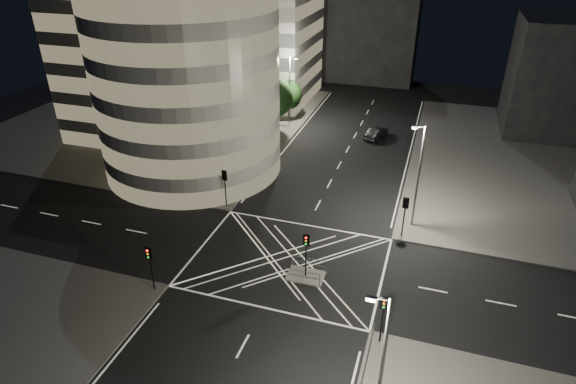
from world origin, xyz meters
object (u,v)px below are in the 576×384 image
(traffic_signal_fl, at_px, (225,182))
(traffic_signal_nl, at_px, (150,260))
(street_lamp_left_near, at_px, (238,137))
(central_island, at_px, (306,276))
(traffic_signal_nr, at_px, (383,310))
(sedan, at_px, (376,133))
(traffic_signal_fr, at_px, (405,210))
(street_lamp_right_near, at_px, (381,368))
(traffic_signal_island, at_px, (306,247))
(street_lamp_right_far, at_px, (418,174))
(street_lamp_left_far, at_px, (290,90))

(traffic_signal_fl, bearing_deg, traffic_signal_nl, -90.00)
(street_lamp_left_near, bearing_deg, central_island, -49.73)
(traffic_signal_nr, bearing_deg, sedan, 99.21)
(traffic_signal_fr, height_order, sedan, traffic_signal_fr)
(central_island, bearing_deg, sedan, 88.45)
(street_lamp_left_near, relative_size, street_lamp_right_near, 1.00)
(traffic_signal_island, relative_size, street_lamp_right_far, 0.40)
(central_island, bearing_deg, street_lamp_left_near, 130.27)
(central_island, relative_size, sedan, 0.66)
(traffic_signal_nr, relative_size, street_lamp_left_far, 0.40)
(central_island, distance_m, sedan, 31.40)
(traffic_signal_nl, relative_size, traffic_signal_nr, 1.00)
(traffic_signal_fr, distance_m, street_lamp_right_far, 3.48)
(street_lamp_left_near, distance_m, street_lamp_right_far, 19.11)
(central_island, bearing_deg, street_lamp_right_far, 54.70)
(traffic_signal_nr, xyz_separation_m, street_lamp_left_near, (-18.24, 18.80, 2.63))
(central_island, bearing_deg, traffic_signal_island, 0.00)
(traffic_signal_island, bearing_deg, street_lamp_left_near, 130.27)
(traffic_signal_nr, height_order, sedan, traffic_signal_nr)
(traffic_signal_island, distance_m, street_lamp_right_far, 13.13)
(traffic_signal_nl, relative_size, street_lamp_left_near, 0.40)
(traffic_signal_island, height_order, street_lamp_right_near, street_lamp_right_near)
(street_lamp_left_near, xyz_separation_m, street_lamp_left_far, (0.00, 18.00, 0.00))
(street_lamp_right_far, height_order, sedan, street_lamp_right_far)
(central_island, xyz_separation_m, traffic_signal_fl, (-10.80, 8.30, 2.84))
(traffic_signal_nl, xyz_separation_m, street_lamp_right_far, (18.24, 15.80, 2.63))
(traffic_signal_fl, height_order, traffic_signal_island, same)
(street_lamp_right_far, xyz_separation_m, sedan, (-6.58, 20.88, -4.79))
(traffic_signal_fr, bearing_deg, street_lamp_left_far, 128.17)
(central_island, height_order, traffic_signal_fl, traffic_signal_fl)
(street_lamp_right_far, height_order, street_lamp_right_near, same)
(traffic_signal_fl, height_order, traffic_signal_fr, same)
(traffic_signal_fl, distance_m, street_lamp_left_near, 5.86)
(traffic_signal_nr, bearing_deg, street_lamp_left_far, 116.36)
(traffic_signal_fl, xyz_separation_m, street_lamp_left_far, (-0.64, 23.20, 2.63))
(traffic_signal_fr, xyz_separation_m, street_lamp_left_near, (-18.24, 5.20, 2.63))
(street_lamp_left_far, relative_size, street_lamp_right_far, 1.00)
(traffic_signal_nr, bearing_deg, traffic_signal_island, 142.07)
(traffic_signal_nl, xyz_separation_m, traffic_signal_nr, (17.60, 0.00, 0.00))
(street_lamp_left_far, bearing_deg, central_island, -70.05)
(traffic_signal_fl, xyz_separation_m, traffic_signal_island, (10.80, -8.30, 0.00))
(traffic_signal_nr, distance_m, traffic_signal_island, 8.62)
(traffic_signal_fl, xyz_separation_m, street_lamp_right_near, (18.24, -20.80, 2.63))
(street_lamp_left_far, bearing_deg, street_lamp_right_far, -48.06)
(traffic_signal_nr, relative_size, street_lamp_right_near, 0.40)
(sedan, bearing_deg, traffic_signal_nl, 89.06)
(traffic_signal_fr, height_order, street_lamp_right_near, street_lamp_right_near)
(street_lamp_left_near, bearing_deg, traffic_signal_nl, -88.06)
(street_lamp_right_far, distance_m, sedan, 22.41)
(central_island, relative_size, street_lamp_right_far, 0.30)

